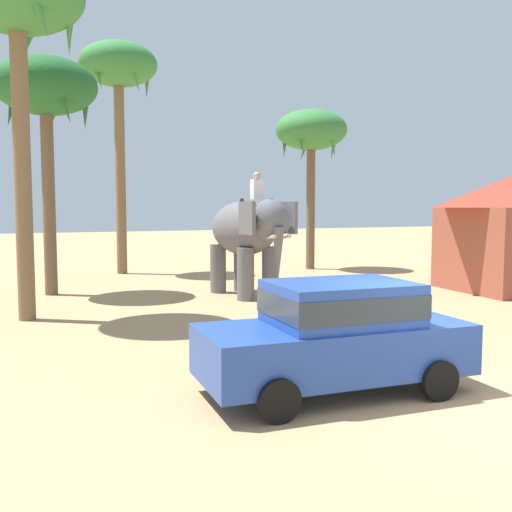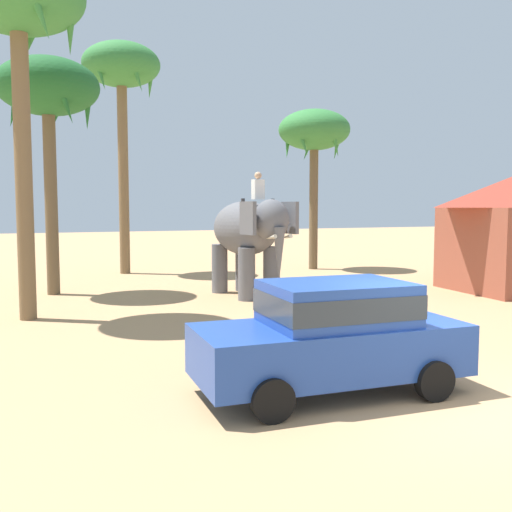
# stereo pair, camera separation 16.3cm
# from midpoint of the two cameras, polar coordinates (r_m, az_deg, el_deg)

# --- Properties ---
(ground_plane) EXTENTS (120.00, 120.00, 0.00)m
(ground_plane) POSITION_cam_midpoint_polar(r_m,az_deg,el_deg) (8.92, 19.23, -13.91)
(ground_plane) COLOR tan
(car_sedan_foreground) EXTENTS (4.18, 2.03, 1.70)m
(car_sedan_foreground) POSITION_cam_midpoint_polar(r_m,az_deg,el_deg) (8.92, 7.43, -7.48)
(car_sedan_foreground) COLOR #23479E
(car_sedan_foreground) RESTS_ON ground
(elephant_with_mahout) EXTENTS (1.99, 3.97, 3.88)m
(elephant_with_mahout) POSITION_cam_midpoint_polar(r_m,az_deg,el_deg) (18.16, -1.14, 2.23)
(elephant_with_mahout) COLOR slate
(elephant_with_mahout) RESTS_ON ground
(palm_tree_behind_elephant) EXTENTS (3.20, 3.20, 9.59)m
(palm_tree_behind_elephant) POSITION_cam_midpoint_polar(r_m,az_deg,el_deg) (25.65, -13.60, 17.16)
(palm_tree_behind_elephant) COLOR brown
(palm_tree_behind_elephant) RESTS_ON ground
(palm_tree_near_hut) EXTENTS (3.20, 3.20, 8.81)m
(palm_tree_near_hut) POSITION_cam_midpoint_polar(r_m,az_deg,el_deg) (16.17, -22.80, 21.77)
(palm_tree_near_hut) COLOR brown
(palm_tree_near_hut) RESTS_ON ground
(palm_tree_left_of_road) EXTENTS (3.20, 3.20, 7.50)m
(palm_tree_left_of_road) POSITION_cam_midpoint_polar(r_m,az_deg,el_deg) (19.96, -20.26, 14.90)
(palm_tree_left_of_road) COLOR brown
(palm_tree_left_of_road) RESTS_ON ground
(palm_tree_far_back) EXTENTS (3.20, 3.20, 7.16)m
(palm_tree_far_back) POSITION_cam_midpoint_polar(r_m,az_deg,el_deg) (26.54, 5.28, 11.90)
(palm_tree_far_back) COLOR brown
(palm_tree_far_back) RESTS_ON ground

